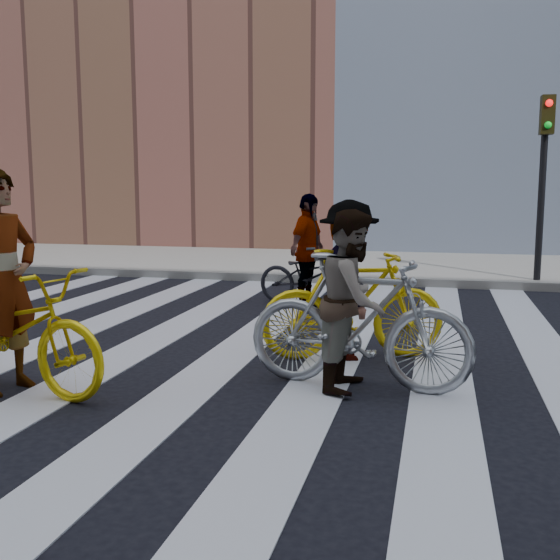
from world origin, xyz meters
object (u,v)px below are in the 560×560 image
at_px(rider_left, 3,281).
at_px(rider_right, 349,280).
at_px(rider_rear, 308,250).
at_px(bike_dark_rear, 311,276).
at_px(bike_yellow_left, 11,330).
at_px(traffic_signal, 544,158).
at_px(bike_silver_mid, 359,322).
at_px(bike_yellow_right, 353,304).
at_px(rider_mid, 353,300).

bearing_deg(rider_left, rider_right, -44.67).
xyz_separation_m(rider_left, rider_rear, (1.75, 4.76, -0.13)).
distance_m(bike_dark_rear, rider_right, 3.16).
xyz_separation_m(rider_left, rider_right, (2.77, 1.79, -0.14)).
relative_size(bike_yellow_left, bike_dark_rear, 1.22).
distance_m(traffic_signal, bike_silver_mid, 7.16).
xyz_separation_m(bike_yellow_left, rider_right, (2.72, 1.79, 0.28)).
height_order(bike_yellow_left, bike_yellow_right, bike_yellow_right).
bearing_deg(bike_silver_mid, traffic_signal, -13.84).
distance_m(bike_yellow_right, rider_right, 0.26).
bearing_deg(rider_right, rider_rear, 0.21).
relative_size(bike_silver_mid, rider_left, 1.03).
xyz_separation_m(traffic_signal, bike_yellow_right, (-2.57, -5.53, -1.70)).
bearing_deg(rider_rear, bike_silver_mid, -148.74).
relative_size(bike_yellow_left, rider_right, 1.26).
distance_m(rider_left, rider_mid, 3.06).
distance_m(rider_mid, rider_right, 1.02).
relative_size(traffic_signal, bike_dark_rear, 1.93).
distance_m(bike_yellow_left, rider_left, 0.43).
bearing_deg(traffic_signal, rider_rear, -144.94).
xyz_separation_m(bike_silver_mid, rider_right, (-0.23, 1.00, 0.22)).
bearing_deg(rider_rear, rider_left, 173.65).
bearing_deg(rider_rear, bike_yellow_right, -146.35).
relative_size(bike_yellow_left, bike_yellow_right, 1.08).
xyz_separation_m(bike_silver_mid, rider_mid, (-0.05, 0.00, 0.19)).
distance_m(bike_yellow_left, bike_dark_rear, 5.08).
xyz_separation_m(bike_yellow_left, rider_rear, (1.70, 4.76, 0.30)).
distance_m(bike_silver_mid, bike_dark_rear, 4.16).
height_order(bike_silver_mid, bike_dark_rear, bike_silver_mid).
relative_size(bike_yellow_left, rider_mid, 1.31).
bearing_deg(rider_left, bike_dark_rear, -8.14).
bearing_deg(bike_yellow_right, bike_dark_rear, 0.21).
xyz_separation_m(bike_yellow_right, rider_mid, (0.13, -1.00, 0.22)).
relative_size(bike_silver_mid, bike_dark_rear, 1.17).
distance_m(bike_silver_mid, bike_yellow_right, 1.02).
distance_m(bike_yellow_left, rider_mid, 3.01).
relative_size(traffic_signal, bike_yellow_right, 1.72).
height_order(traffic_signal, rider_rear, traffic_signal).
bearing_deg(rider_right, bike_yellow_right, -108.76).
bearing_deg(bike_silver_mid, rider_right, 18.99).
xyz_separation_m(rider_mid, rider_rear, (-1.20, 3.98, 0.05)).
bearing_deg(rider_right, bike_silver_mid, 173.98).
bearing_deg(bike_yellow_left, traffic_signal, -23.56).
bearing_deg(bike_yellow_left, rider_mid, -62.38).
xyz_separation_m(rider_left, rider_mid, (2.95, 0.78, -0.18)).
relative_size(bike_dark_rear, rider_rear, 1.02).
bearing_deg(rider_left, bike_yellow_right, -45.14).
bearing_deg(bike_yellow_left, rider_rear, -7.08).
height_order(bike_yellow_left, bike_silver_mid, bike_silver_mid).
height_order(bike_yellow_right, rider_left, rider_left).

